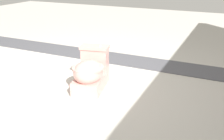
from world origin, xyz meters
name	(u,v)px	position (x,y,z in m)	size (l,w,h in m)	color
ground_plane	(82,85)	(0.00, 0.00, 0.00)	(14.00, 14.00, 0.00)	#B7B2A8
gravel_strip	(145,63)	(-1.18, 0.50, 0.01)	(0.56, 8.00, 0.01)	#4C4C51
toilet	(91,72)	(0.03, 0.16, 0.22)	(0.70, 0.50, 0.52)	#E09E93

